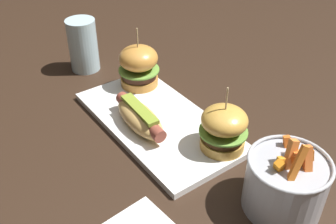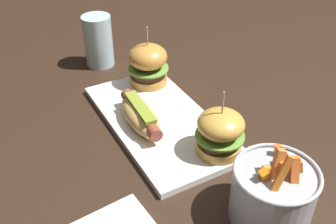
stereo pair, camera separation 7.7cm
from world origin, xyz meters
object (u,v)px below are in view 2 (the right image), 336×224
Objects in this scene: platter_main at (159,121)px; slider_left at (148,64)px; water_glass at (98,41)px; hot_dog at (140,115)px; slider_right at (220,132)px; fries_bucket at (273,193)px.

platter_main is 2.67× the size of slider_left.
slider_left is 1.07× the size of water_glass.
platter_main is 0.05m from hot_dog.
slider_left is 1.08× the size of slider_right.
slider_right is at bearing 32.16° from hot_dog.
water_glass is (-0.46, -0.06, 0.01)m from slider_right.
water_glass reaches higher than hot_dog.
water_glass is (-0.31, 0.03, 0.03)m from hot_dog.
fries_bucket is at bearing 14.98° from hot_dog.
platter_main is 0.31m from fries_bucket.
slider_right reaches higher than water_glass.
fries_bucket is 1.07× the size of water_glass.
platter_main is 0.16m from slider_left.
slider_right is (0.29, 0.00, -0.01)m from slider_left.
platter_main is 2.65× the size of fries_bucket.
slider_left is 0.29m from slider_right.
platter_main is at bearing -161.31° from slider_right.
hot_dog is 0.17m from slider_left.
slider_left reaches higher than platter_main.
hot_dog is at bearing -147.84° from slider_right.
hot_dog is at bearing -90.88° from platter_main.
fries_bucket reaches higher than water_glass.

